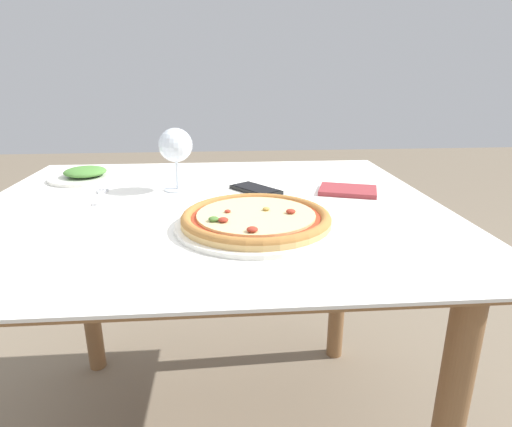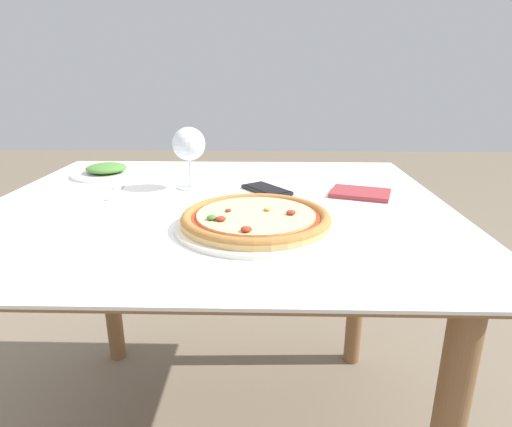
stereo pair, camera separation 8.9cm
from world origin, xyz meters
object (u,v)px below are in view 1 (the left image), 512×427
Objects in this scene: pizza_plate at (256,219)px; cell_phone at (256,190)px; dining_table at (211,240)px; wine_glass_far_left at (176,146)px; side_plate at (86,175)px; fork at (100,195)px.

cell_phone is at bearing 85.51° from pizza_plate.
dining_table is 6.70× the size of wine_glass_far_left.
cell_phone is at bearing -19.59° from side_plate.
wine_glass_far_left is 0.24m from cell_phone.
cell_phone is (0.12, 0.10, 0.10)m from dining_table.
fork is 0.80× the size of side_plate.
pizza_plate is at bearing -34.54° from fork.
wine_glass_far_left reaches higher than pizza_plate.
pizza_plate is at bearing -94.49° from cell_phone.
side_plate is at bearing 153.36° from wine_glass_far_left.
wine_glass_far_left reaches higher than dining_table.
cell_phone is (0.41, 0.01, 0.00)m from fork.
pizza_plate is 0.66m from side_plate.
cell_phone is at bearing 40.02° from dining_table.
dining_table is 0.19m from cell_phone.
dining_table is at bearing -36.64° from side_plate.
dining_table is at bearing -139.98° from cell_phone.
dining_table is 5.34× the size of side_plate.
pizza_plate is at bearing -60.20° from dining_table.
pizza_plate is 2.00× the size of wine_glass_far_left.
fork is at bearing -178.30° from cell_phone.
fork is 0.21m from side_plate.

